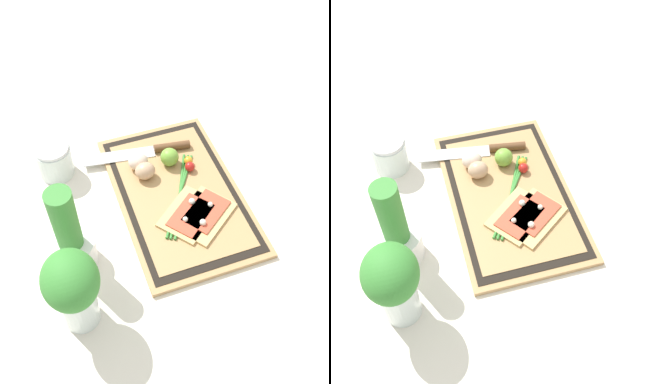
# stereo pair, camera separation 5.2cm
# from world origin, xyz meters

# --- Properties ---
(ground_plane) EXTENTS (6.00, 6.00, 0.00)m
(ground_plane) POSITION_xyz_m (0.00, 0.00, 0.00)
(ground_plane) COLOR silver
(cutting_board) EXTENTS (0.50, 0.31, 0.02)m
(cutting_board) POSITION_xyz_m (0.00, 0.00, 0.01)
(cutting_board) COLOR tan
(cutting_board) RESTS_ON ground_plane
(pizza_slice_near) EXTENTS (0.18, 0.19, 0.02)m
(pizza_slice_near) POSITION_xyz_m (-0.09, -0.03, 0.02)
(pizza_slice_near) COLOR tan
(pizza_slice_near) RESTS_ON cutting_board
(pizza_slice_far) EXTENTS (0.17, 0.18, 0.02)m
(pizza_slice_far) POSITION_xyz_m (-0.08, -0.00, 0.02)
(pizza_slice_far) COLOR tan
(pizza_slice_far) RESTS_ON cutting_board
(knife) EXTENTS (0.07, 0.30, 0.02)m
(knife) POSITION_xyz_m (0.16, 0.01, 0.02)
(knife) COLOR silver
(knife) RESTS_ON cutting_board
(egg_brown) EXTENTS (0.05, 0.05, 0.05)m
(egg_brown) POSITION_xyz_m (0.08, 0.06, 0.04)
(egg_brown) COLOR tan
(egg_brown) RESTS_ON cutting_board
(egg_pink) EXTENTS (0.05, 0.05, 0.05)m
(egg_pink) POSITION_xyz_m (0.12, 0.07, 0.04)
(egg_pink) COLOR beige
(egg_pink) RESTS_ON cutting_board
(lime) EXTENTS (0.05, 0.05, 0.05)m
(lime) POSITION_xyz_m (0.10, -0.01, 0.04)
(lime) COLOR #70A838
(lime) RESTS_ON cutting_board
(cherry_tomato_red) EXTENTS (0.03, 0.03, 0.03)m
(cherry_tomato_red) POSITION_xyz_m (0.06, -0.05, 0.03)
(cherry_tomato_red) COLOR red
(cherry_tomato_red) RESTS_ON cutting_board
(cherry_tomato_yellow) EXTENTS (0.02, 0.02, 0.02)m
(cherry_tomato_yellow) POSITION_xyz_m (0.08, -0.06, 0.03)
(cherry_tomato_yellow) COLOR gold
(cherry_tomato_yellow) RESTS_ON cutting_board
(scallion_bunch) EXTENTS (0.25, 0.16, 0.01)m
(scallion_bunch) POSITION_xyz_m (-0.01, -0.00, 0.02)
(scallion_bunch) COLOR #388433
(scallion_bunch) RESTS_ON cutting_board
(herb_pot) EXTENTS (0.10, 0.10, 0.24)m
(herb_pot) POSITION_xyz_m (-0.10, 0.29, 0.08)
(herb_pot) COLOR white
(herb_pot) RESTS_ON ground_plane
(sauce_jar) EXTENTS (0.09, 0.09, 0.10)m
(sauce_jar) POSITION_xyz_m (0.19, 0.28, 0.04)
(sauce_jar) COLOR silver
(sauce_jar) RESTS_ON ground_plane
(herb_glass) EXTENTS (0.13, 0.11, 0.22)m
(herb_glass) POSITION_xyz_m (-0.24, 0.31, 0.13)
(herb_glass) COLOR silver
(herb_glass) RESTS_ON ground_plane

